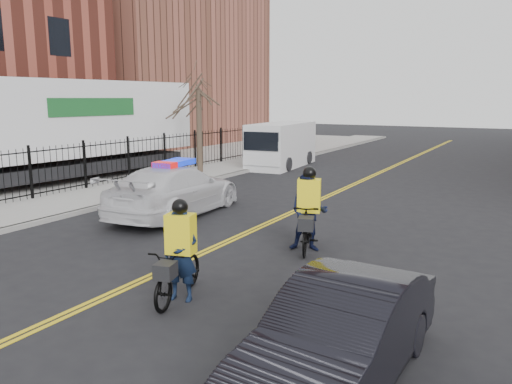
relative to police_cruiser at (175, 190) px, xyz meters
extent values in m
plane|color=black|center=(3.16, -2.51, -0.83)|extent=(120.00, 120.00, 0.00)
cube|color=gold|center=(3.08, 5.49, -0.82)|extent=(0.10, 60.00, 0.01)
cube|color=gold|center=(3.24, 5.49, -0.82)|extent=(0.10, 60.00, 0.01)
cube|color=gray|center=(-4.34, 5.49, -0.75)|extent=(3.00, 60.00, 0.15)
cube|color=gray|center=(-2.84, 5.49, -0.75)|extent=(0.20, 60.00, 0.15)
cube|color=gray|center=(-14.84, 5.49, -0.82)|extent=(18.00, 60.00, 0.02)
cube|color=brown|center=(-19.84, 21.49, 6.17)|extent=(14.00, 18.00, 14.00)
cylinder|color=#3B2F23|center=(-4.44, 7.49, 1.32)|extent=(0.28, 0.28, 4.00)
imported|color=silver|center=(0.00, 0.00, -0.01)|extent=(2.88, 5.85, 1.64)
cube|color=#0C26CC|center=(0.00, 0.00, 0.89)|extent=(0.84, 1.56, 0.16)
imported|color=black|center=(8.11, -6.66, -0.12)|extent=(1.64, 4.32, 1.41)
cube|color=silver|center=(-2.34, 12.34, 0.38)|extent=(2.60, 5.82, 2.41)
cube|color=silver|center=(-2.12, 9.89, 0.17)|extent=(2.11, 1.02, 1.26)
cube|color=black|center=(-2.08, 9.47, 0.80)|extent=(1.89, 0.27, 0.94)
cylinder|color=black|center=(-3.18, 10.58, -0.46)|extent=(0.33, 0.75, 0.73)
cylinder|color=black|center=(-1.20, 10.76, -0.46)|extent=(0.33, 0.75, 0.73)
cylinder|color=black|center=(-3.48, 13.92, -0.46)|extent=(0.33, 0.75, 0.73)
cylinder|color=black|center=(-1.50, 14.10, -0.46)|extent=(0.33, 0.75, 0.73)
cube|color=silver|center=(-8.67, 2.33, 2.05)|extent=(4.29, 14.86, 3.38)
cube|color=black|center=(-8.67, 2.33, -0.21)|extent=(3.73, 13.69, 0.56)
cylinder|color=black|center=(-8.10, 8.50, -0.21)|extent=(0.14, 0.14, 1.24)
cube|color=#195926|center=(-7.09, 3.31, 2.56)|extent=(0.44, 4.49, 0.79)
imported|color=black|center=(4.51, -5.45, -0.30)|extent=(1.17, 2.10, 1.04)
imported|color=black|center=(4.51, -5.45, 0.07)|extent=(0.74, 0.58, 1.79)
cube|color=yellow|center=(4.51, -5.45, 0.46)|extent=(0.58, 0.47, 0.75)
sphere|color=black|center=(4.51, -5.45, 0.98)|extent=(0.30, 0.30, 0.30)
cube|color=black|center=(4.69, -6.12, -0.01)|extent=(0.41, 0.44, 0.28)
imported|color=black|center=(5.34, -1.43, -0.19)|extent=(1.25, 2.18, 1.27)
imported|color=black|center=(5.34, -1.43, 0.15)|extent=(1.14, 1.01, 1.95)
cube|color=yellow|center=(5.34, -1.43, 0.58)|extent=(0.65, 0.54, 0.82)
sphere|color=black|center=(5.34, -1.43, 1.14)|extent=(0.33, 0.33, 0.33)
cube|color=black|center=(5.59, -2.14, 0.06)|extent=(0.47, 0.50, 0.30)
camera|label=1|loc=(10.16, -12.53, 2.94)|focal=35.00mm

